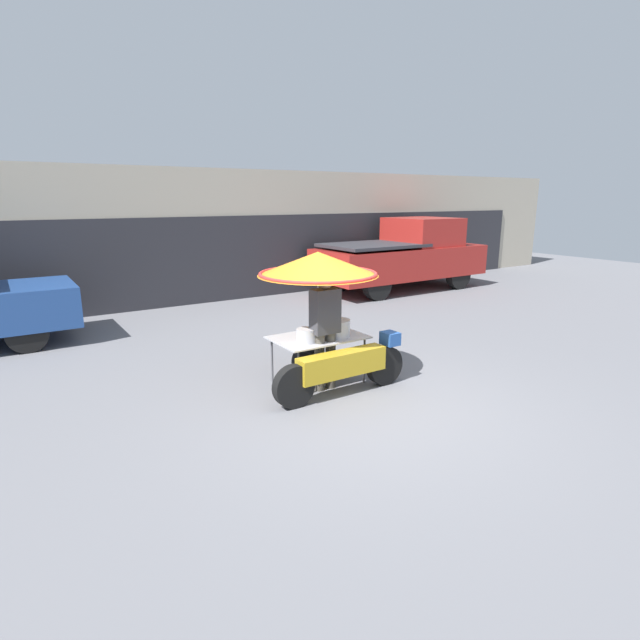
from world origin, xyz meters
name	(u,v)px	position (x,y,z in m)	size (l,w,h in m)	color
ground_plane	(366,406)	(0.00, 0.00, 0.00)	(36.00, 36.00, 0.00)	slate
shopfront_building	(165,236)	(0.00, 8.25, 1.62)	(28.00, 2.06, 3.27)	#B2A893
vendor_motorcycle_cart	(322,287)	(-0.03, 0.96, 1.39)	(2.03, 1.65, 1.86)	black
vendor_person	(325,325)	(-0.10, 0.78, 0.90)	(0.38, 0.22, 1.61)	#4C473D
pickup_truck	(404,255)	(6.04, 5.95, 0.97)	(5.01, 1.93, 2.01)	black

